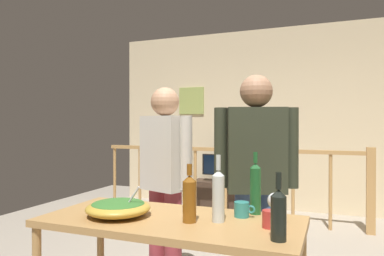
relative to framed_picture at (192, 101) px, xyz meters
name	(u,v)px	position (x,y,z in m)	size (l,w,h in m)	color
back_wall	(292,119)	(1.64, 0.06, -0.31)	(5.73, 0.10, 2.82)	beige
framed_picture	(192,101)	(0.00, 0.00, 0.00)	(0.44, 0.03, 0.45)	#A0B059
stair_railing	(260,175)	(1.32, -0.84, -1.07)	(3.72, 0.10, 1.05)	#B2844C
tv_console	(222,195)	(0.62, -0.29, -1.51)	(0.90, 0.40, 0.44)	#38281E
flat_screen_tv	(221,165)	(0.62, -0.32, -1.04)	(0.59, 0.12, 0.42)	black
serving_table	(171,232)	(1.37, -3.77, -1.02)	(1.48, 0.68, 0.78)	#B2844C
salad_bowl	(118,207)	(1.06, -3.85, -0.89)	(0.38, 0.38, 0.19)	gold
wine_glass	(275,202)	(1.93, -3.62, -0.83)	(0.08, 0.08, 0.16)	silver
wine_bottle_dark	(279,213)	(2.00, -3.95, -0.81)	(0.07, 0.07, 0.32)	black
wine_bottle_clear	(218,195)	(1.64, -3.75, -0.79)	(0.07, 0.07, 0.37)	silver
wine_bottle_green	(255,188)	(1.80, -3.50, -0.78)	(0.07, 0.07, 0.37)	#1E5628
wine_bottle_amber	(189,198)	(1.50, -3.81, -0.80)	(0.08, 0.08, 0.32)	brown
mug_teal	(242,209)	(1.74, -3.60, -0.90)	(0.12, 0.09, 0.09)	teal
mug_red	(270,219)	(1.93, -3.76, -0.89)	(0.12, 0.08, 0.09)	#B7332D
person_standing_left	(165,173)	(1.01, -3.11, -0.78)	(0.51, 0.32, 1.61)	#9E3842
person_standing_right	(256,170)	(1.72, -3.11, -0.73)	(0.57, 0.34, 1.67)	#3D5684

